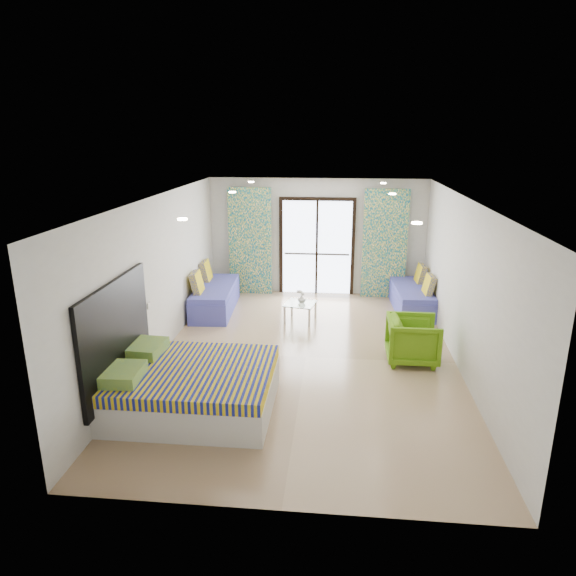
# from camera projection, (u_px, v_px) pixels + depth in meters

# --- Properties ---
(floor) EXTENTS (5.00, 7.50, 0.01)m
(floor) POSITION_uv_depth(u_px,v_px,m) (306.00, 357.00, 8.77)
(floor) COLOR #987A5A
(floor) RESTS_ON ground
(ceiling) EXTENTS (5.00, 7.50, 0.01)m
(ceiling) POSITION_uv_depth(u_px,v_px,m) (308.00, 198.00, 7.99)
(ceiling) COLOR silver
(ceiling) RESTS_ON ground
(wall_back) EXTENTS (5.00, 0.01, 2.70)m
(wall_back) POSITION_uv_depth(u_px,v_px,m) (317.00, 237.00, 11.95)
(wall_back) COLOR silver
(wall_back) RESTS_ON ground
(wall_front) EXTENTS (5.00, 0.01, 2.70)m
(wall_front) POSITION_uv_depth(u_px,v_px,m) (281.00, 391.00, 4.81)
(wall_front) COLOR silver
(wall_front) RESTS_ON ground
(wall_left) EXTENTS (0.01, 7.50, 2.70)m
(wall_left) POSITION_uv_depth(u_px,v_px,m) (158.00, 277.00, 8.62)
(wall_left) COLOR silver
(wall_left) RESTS_ON ground
(wall_right) EXTENTS (0.01, 7.50, 2.70)m
(wall_right) POSITION_uv_depth(u_px,v_px,m) (464.00, 286.00, 8.15)
(wall_right) COLOR silver
(wall_right) RESTS_ON ground
(balcony_door) EXTENTS (1.76, 0.08, 2.28)m
(balcony_door) POSITION_uv_depth(u_px,v_px,m) (317.00, 241.00, 11.95)
(balcony_door) COLOR black
(balcony_door) RESTS_ON floor
(balcony_rail) EXTENTS (1.52, 0.03, 0.04)m
(balcony_rail) POSITION_uv_depth(u_px,v_px,m) (317.00, 254.00, 12.05)
(balcony_rail) COLOR #595451
(balcony_rail) RESTS_ON balcony_door
(curtain_left) EXTENTS (1.00, 0.10, 2.50)m
(curtain_left) POSITION_uv_depth(u_px,v_px,m) (250.00, 242.00, 11.96)
(curtain_left) COLOR white
(curtain_left) RESTS_ON floor
(curtain_right) EXTENTS (1.00, 0.10, 2.50)m
(curtain_right) POSITION_uv_depth(u_px,v_px,m) (385.00, 244.00, 11.66)
(curtain_right) COLOR white
(curtain_right) RESTS_ON floor
(downlight_a) EXTENTS (0.12, 0.12, 0.02)m
(downlight_a) POSITION_uv_depth(u_px,v_px,m) (182.00, 219.00, 6.23)
(downlight_a) COLOR #FFE0B2
(downlight_a) RESTS_ON ceiling
(downlight_b) EXTENTS (0.12, 0.12, 0.02)m
(downlight_b) POSITION_uv_depth(u_px,v_px,m) (417.00, 223.00, 5.96)
(downlight_b) COLOR #FFE0B2
(downlight_b) RESTS_ON ceiling
(downlight_c) EXTENTS (0.12, 0.12, 0.02)m
(downlight_c) POSITION_uv_depth(u_px,v_px,m) (232.00, 192.00, 9.09)
(downlight_c) COLOR #FFE0B2
(downlight_c) RESTS_ON ceiling
(downlight_d) EXTENTS (0.12, 0.12, 0.02)m
(downlight_d) POSITION_uv_depth(u_px,v_px,m) (392.00, 194.00, 8.82)
(downlight_d) COLOR #FFE0B2
(downlight_d) RESTS_ON ceiling
(downlight_e) EXTENTS (0.12, 0.12, 0.02)m
(downlight_e) POSITION_uv_depth(u_px,v_px,m) (251.00, 182.00, 10.99)
(downlight_e) COLOR #FFE0B2
(downlight_e) RESTS_ON ceiling
(downlight_f) EXTENTS (0.12, 0.12, 0.02)m
(downlight_f) POSITION_uv_depth(u_px,v_px,m) (383.00, 183.00, 10.73)
(downlight_f) COLOR #FFE0B2
(downlight_f) RESTS_ON ceiling
(headboard) EXTENTS (0.06, 2.10, 1.50)m
(headboard) POSITION_uv_depth(u_px,v_px,m) (117.00, 335.00, 6.94)
(headboard) COLOR black
(headboard) RESTS_ON floor
(switch_plate) EXTENTS (0.02, 0.10, 0.10)m
(switch_plate) POSITION_uv_depth(u_px,v_px,m) (149.00, 305.00, 8.14)
(switch_plate) COLOR silver
(switch_plate) RESTS_ON wall_left
(bed) EXTENTS (2.21, 1.80, 0.76)m
(bed) POSITION_uv_depth(u_px,v_px,m) (190.00, 387.00, 7.06)
(bed) COLOR silver
(bed) RESTS_ON floor
(daybed_left) EXTENTS (0.89, 2.04, 0.98)m
(daybed_left) POSITION_uv_depth(u_px,v_px,m) (214.00, 297.00, 11.01)
(daybed_left) COLOR #4749A9
(daybed_left) RESTS_ON floor
(daybed_right) EXTENTS (0.81, 1.87, 0.90)m
(daybed_right) POSITION_uv_depth(u_px,v_px,m) (412.00, 297.00, 11.05)
(daybed_right) COLOR #4749A9
(daybed_right) RESTS_ON floor
(coffee_table) EXTENTS (0.69, 0.69, 0.67)m
(coffee_table) POSITION_uv_depth(u_px,v_px,m) (300.00, 305.00, 10.36)
(coffee_table) COLOR silver
(coffee_table) RESTS_ON floor
(vase) EXTENTS (0.17, 0.17, 0.16)m
(vase) POSITION_uv_depth(u_px,v_px,m) (302.00, 299.00, 10.35)
(vase) COLOR white
(vase) RESTS_ON coffee_table
(armchair) EXTENTS (0.77, 0.82, 0.84)m
(armchair) POSITION_uv_depth(u_px,v_px,m) (413.00, 338.00, 8.50)
(armchair) COLOR #5A9313
(armchair) RESTS_ON floor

